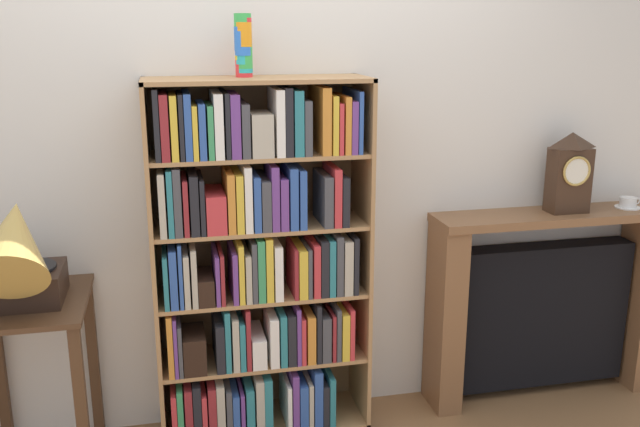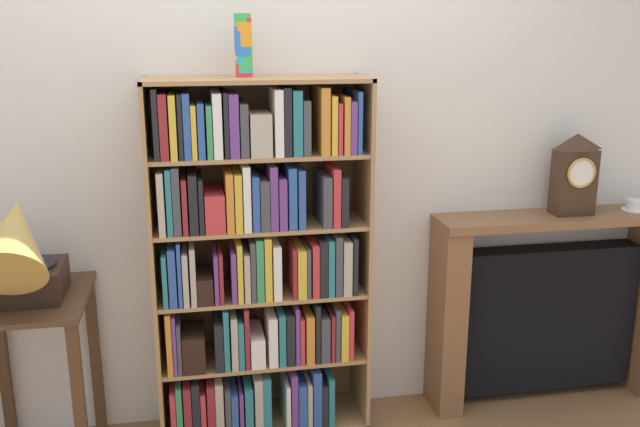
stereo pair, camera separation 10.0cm
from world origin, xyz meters
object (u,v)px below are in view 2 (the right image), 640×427
object	(u,v)px
fireplace_mantel	(547,308)
cup_stack	(243,45)
side_table_left	(34,345)
mantel_clock	(574,174)
gramophone	(17,250)
teacup_with_saucer	(635,206)
bookshelf	(257,271)

from	to	relation	value
fireplace_mantel	cup_stack	bearing A→B (deg)	-179.15
side_table_left	mantel_clock	bearing A→B (deg)	3.30
cup_stack	gramophone	world-z (taller)	cup_stack
mantel_clock	teacup_with_saucer	world-z (taller)	mantel_clock
side_table_left	fireplace_mantel	xyz separation A→B (m)	(2.39, 0.17, -0.09)
bookshelf	teacup_with_saucer	distance (m)	1.87
gramophone	fireplace_mantel	size ratio (longest dim) A/B	0.43
cup_stack	fireplace_mantel	distance (m)	1.96
gramophone	fireplace_mantel	bearing A→B (deg)	6.26
side_table_left	gramophone	xyz separation A→B (m)	(-0.00, -0.09, 0.44)
bookshelf	teacup_with_saucer	xyz separation A→B (m)	(1.86, 0.05, 0.20)
cup_stack	side_table_left	size ratio (longest dim) A/B	0.33
bookshelf	gramophone	size ratio (longest dim) A/B	3.18
side_table_left	fireplace_mantel	distance (m)	2.40
cup_stack	side_table_left	distance (m)	1.51
mantel_clock	fireplace_mantel	bearing A→B (deg)	158.11
mantel_clock	gramophone	bearing A→B (deg)	-174.50
bookshelf	fireplace_mantel	bearing A→B (deg)	2.77
bookshelf	mantel_clock	world-z (taller)	bookshelf
cup_stack	gramophone	size ratio (longest dim) A/B	0.50
bookshelf	gramophone	xyz separation A→B (m)	(-0.94, -0.19, 0.21)
teacup_with_saucer	fireplace_mantel	bearing A→B (deg)	176.74
cup_stack	mantel_clock	bearing A→B (deg)	-0.14
side_table_left	gramophone	distance (m)	0.45
cup_stack	teacup_with_saucer	size ratio (longest dim) A/B	1.97
gramophone	mantel_clock	distance (m)	2.47
bookshelf	mantel_clock	xyz separation A→B (m)	(1.52, 0.04, 0.37)
fireplace_mantel	side_table_left	bearing A→B (deg)	-176.00
cup_stack	gramophone	xyz separation A→B (m)	(-0.91, -0.24, -0.75)
bookshelf	mantel_clock	distance (m)	1.56
cup_stack	teacup_with_saucer	distance (m)	2.04
bookshelf	mantel_clock	bearing A→B (deg)	1.69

